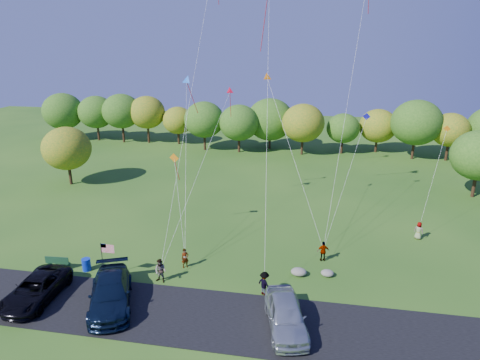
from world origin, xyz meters
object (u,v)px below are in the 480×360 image
object	(u,v)px
minivan_navy	(110,293)
minivan_silver	(286,315)
flyer_d	(323,251)
trash_barrel	(86,265)
park_bench	(58,262)
flyer_b	(160,271)
flyer_a	(185,258)
flyer_c	(264,284)
minivan_dark	(36,289)
flyer_e	(419,231)

from	to	relation	value
minivan_navy	minivan_silver	size ratio (longest dim) A/B	1.16
flyer_d	trash_barrel	world-z (taller)	flyer_d
flyer_d	trash_barrel	distance (m)	18.28
park_bench	flyer_b	bearing A→B (deg)	-6.36
flyer_a	flyer_c	bearing A→B (deg)	-52.48
minivan_navy	flyer_d	world-z (taller)	minivan_navy
flyer_a	flyer_d	world-z (taller)	flyer_d
minivan_dark	minivan_silver	xyz separation A→B (m)	(16.69, 0.01, 0.14)
flyer_b	trash_barrel	world-z (taller)	flyer_b
flyer_b	minivan_silver	bearing A→B (deg)	-9.41
minivan_silver	flyer_b	world-z (taller)	minivan_silver
flyer_c	flyer_d	world-z (taller)	flyer_c
flyer_c	flyer_a	bearing A→B (deg)	15.56
minivan_dark	park_bench	bearing A→B (deg)	101.52
flyer_d	flyer_e	bearing A→B (deg)	-157.44
trash_barrel	flyer_b	bearing A→B (deg)	-5.25
minivan_silver	flyer_a	xyz separation A→B (m)	(-8.15, 5.92, -0.21)
flyer_e	flyer_d	bearing A→B (deg)	64.26
flyer_a	flyer_d	distance (m)	10.82
flyer_c	trash_barrel	bearing A→B (deg)	33.84
flyer_d	flyer_e	xyz separation A→B (m)	(8.22, 5.39, -0.05)
minivan_dark	flyer_a	bearing A→B (deg)	32.50
minivan_silver	flyer_c	world-z (taller)	minivan_silver
minivan_dark	flyer_e	xyz separation A→B (m)	(27.18, 14.23, -0.07)
flyer_e	flyer_a	bearing A→B (deg)	54.99
park_bench	trash_barrel	bearing A→B (deg)	0.33
flyer_b	park_bench	world-z (taller)	flyer_b
trash_barrel	flyer_d	bearing A→B (deg)	14.75
minivan_dark	flyer_d	xyz separation A→B (m)	(18.96, 8.84, -0.02)
minivan_navy	flyer_c	size ratio (longest dim) A/B	3.65
flyer_c	minivan_dark	bearing A→B (deg)	49.93
minivan_navy	flyer_d	xyz separation A→B (m)	(13.73, 8.56, -0.15)
flyer_c	trash_barrel	distance (m)	13.72
flyer_d	minivan_navy	bearing A→B (deg)	21.22
flyer_a	trash_barrel	bearing A→B (deg)	162.72
minivan_dark	flyer_a	world-z (taller)	minivan_dark
trash_barrel	minivan_navy	bearing A→B (deg)	-44.77
minivan_navy	trash_barrel	xyz separation A→B (m)	(-3.94, 3.91, -0.50)
flyer_b	park_bench	xyz separation A→B (m)	(-8.41, 0.41, -0.36)
flyer_e	minivan_silver	bearing A→B (deg)	84.59
flyer_d	flyer_c	bearing A→B (deg)	43.18
minivan_navy	park_bench	xyz separation A→B (m)	(-6.21, 3.75, -0.43)
flyer_d	flyer_e	world-z (taller)	flyer_d
flyer_a	park_bench	xyz separation A→B (m)	(-9.53, -1.90, -0.23)
minivan_navy	flyer_e	xyz separation A→B (m)	(21.95, 13.95, -0.20)
flyer_a	minivan_silver	bearing A→B (deg)	-66.76
minivan_navy	minivan_silver	distance (m)	11.47
flyer_b	flyer_e	bearing A→B (deg)	40.10
flyer_a	flyer_b	size ratio (longest dim) A/B	0.86
minivan_dark	flyer_c	bearing A→B (deg)	10.42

